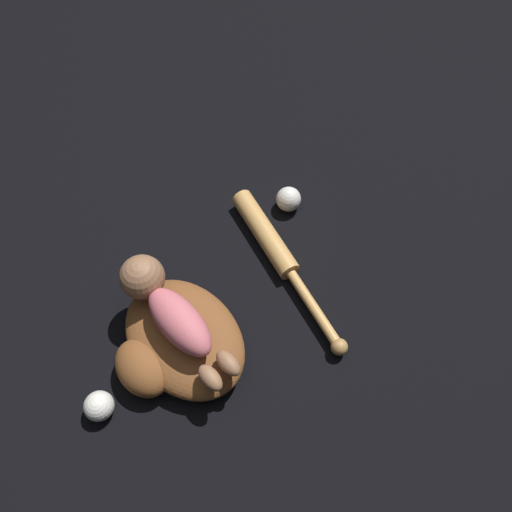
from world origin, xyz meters
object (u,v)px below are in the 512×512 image
Objects in this scene: baseball_glove at (177,342)px; baseball_spare at (99,406)px; baseball at (288,199)px; baby_figure at (167,306)px; baseball_bat at (275,249)px.

baseball_spare is (0.06, 0.22, -0.01)m from baseball_glove.
baseball is 1.05× the size of baseball_spare.
baby_figure is 5.40× the size of baseball_spare.
baby_figure is at bearing 85.45° from baseball.
baseball_bat is at bearing -98.19° from baseball_glove.
baseball is (-0.04, -0.50, -0.11)m from baby_figure.
baseball is at bearing -94.55° from baby_figure.
baseball_spare is at bearing 85.45° from baseball.
baby_figure is 0.52m from baseball.
baby_figure reaches higher than baseball.
baseball_bat is 6.77× the size of baseball.
baseball_bat is (-0.10, -0.34, -0.12)m from baby_figure.
baseball is at bearing -89.82° from baseball_glove.
baby_figure reaches higher than baseball_glove.
baseball_glove is at bearing -105.70° from baseball_spare.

